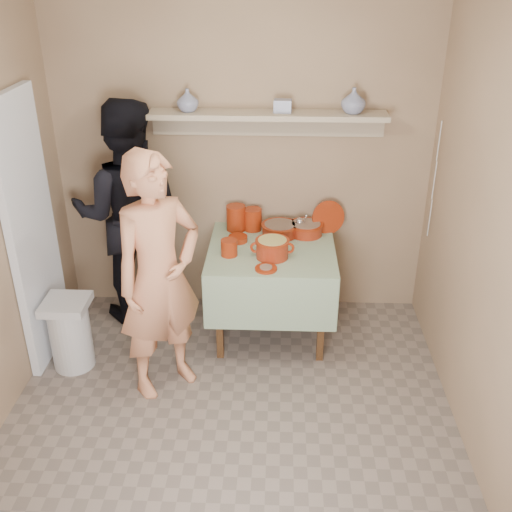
{
  "coord_description": "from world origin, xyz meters",
  "views": [
    {
      "loc": [
        0.3,
        -2.87,
        2.77
      ],
      "look_at": [
        0.15,
        0.75,
        0.95
      ],
      "focal_mm": 42.0,
      "sensor_mm": 36.0,
      "label": 1
    }
  ],
  "objects_px": {
    "person_cook": "(159,277)",
    "serving_table": "(272,261)",
    "person_helper": "(129,214)",
    "cazuela_rice": "(272,247)",
    "trash_bin": "(70,333)"
  },
  "relations": [
    {
      "from": "person_cook",
      "to": "serving_table",
      "type": "relative_size",
      "value": 1.79
    },
    {
      "from": "person_helper",
      "to": "cazuela_rice",
      "type": "bearing_deg",
      "value": 153.64
    },
    {
      "from": "person_helper",
      "to": "serving_table",
      "type": "height_order",
      "value": "person_helper"
    },
    {
      "from": "person_cook",
      "to": "cazuela_rice",
      "type": "relative_size",
      "value": 5.26
    },
    {
      "from": "person_helper",
      "to": "cazuela_rice",
      "type": "relative_size",
      "value": 5.58
    },
    {
      "from": "cazuela_rice",
      "to": "person_cook",
      "type": "bearing_deg",
      "value": -143.85
    },
    {
      "from": "person_helper",
      "to": "cazuela_rice",
      "type": "height_order",
      "value": "person_helper"
    },
    {
      "from": "person_helper",
      "to": "trash_bin",
      "type": "xyz_separation_m",
      "value": [
        -0.32,
        -0.76,
        -0.64
      ]
    },
    {
      "from": "person_cook",
      "to": "person_helper",
      "type": "relative_size",
      "value": 0.94
    },
    {
      "from": "person_cook",
      "to": "cazuela_rice",
      "type": "xyz_separation_m",
      "value": [
        0.74,
        0.54,
        -0.02
      ]
    },
    {
      "from": "serving_table",
      "to": "cazuela_rice",
      "type": "distance_m",
      "value": 0.27
    },
    {
      "from": "person_cook",
      "to": "serving_table",
      "type": "height_order",
      "value": "person_cook"
    },
    {
      "from": "person_helper",
      "to": "trash_bin",
      "type": "distance_m",
      "value": 1.04
    },
    {
      "from": "person_cook",
      "to": "trash_bin",
      "type": "distance_m",
      "value": 0.96
    },
    {
      "from": "cazuela_rice",
      "to": "serving_table",
      "type": "bearing_deg",
      "value": 91.7
    }
  ]
}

